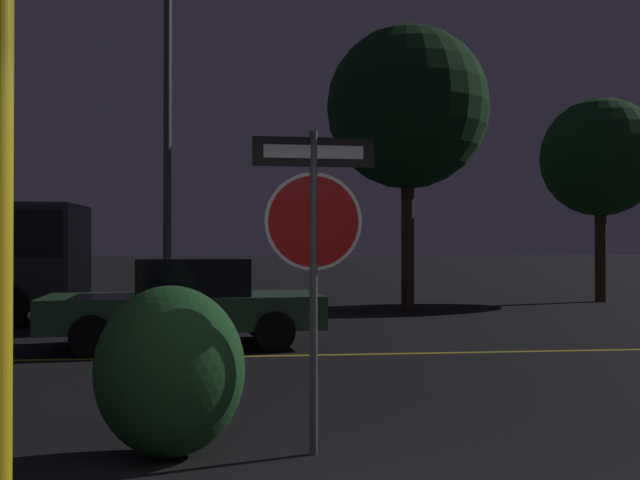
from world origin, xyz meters
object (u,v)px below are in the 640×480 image
Objects in this scene: tree_2 at (408,108)px; street_lamp at (168,48)px; passing_car_2 at (186,303)px; hedge_bush_2 at (170,371)px; tree_0 at (600,158)px; stop_sign at (314,225)px.

street_lamp is at bearing -156.32° from tree_2.
tree_2 is at bearing -45.75° from passing_car_2.
hedge_bush_2 is at bearing -111.54° from tree_2.
hedge_bush_2 is at bearing -127.88° from tree_0.
tree_2 is at bearing 23.68° from street_lamp.
passing_car_2 is at bearing -144.60° from tree_0.
tree_0 is (11.67, 4.49, -1.51)m from street_lamp.
tree_0 is (9.67, 13.85, 2.37)m from stop_sign.
tree_0 is 0.83× the size of tree_2.
tree_0 is at bearing -59.90° from passing_car_2.
stop_sign is 0.42× the size of tree_0.
stop_sign is at bearing -77.93° from street_lamp.
stop_sign is 12.75m from tree_2.
tree_2 reaches higher than hedge_bush_2.
tree_0 is 6.49m from tree_2.
tree_2 is (4.95, 5.80, 4.29)m from passing_car_2.
passing_car_2 is 0.63× the size of tree_2.
passing_car_2 is 5.99m from street_lamp.
street_lamp reaches higher than tree_2.
street_lamp is at bearing 95.74° from hedge_bush_2.
tree_0 is (11.04, 7.85, 3.41)m from passing_car_2.
hedge_bush_2 is 13.35m from tree_2.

